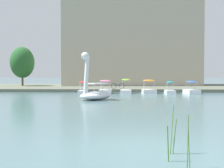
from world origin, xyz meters
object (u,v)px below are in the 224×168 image
pedal_boat_pink (105,90)px  tree_sapling_by_fence (22,62)px  pedal_boat_teal (170,90)px  pedal_boat_red (83,90)px  swan_boat (94,91)px  pedal_boat_orange (149,89)px  bicycle_parked (118,86)px  pedal_boat_lime (126,90)px  pedal_boat_blue (191,90)px

pedal_boat_pink → tree_sapling_by_fence: size_ratio=0.37×
pedal_boat_teal → pedal_boat_red: 9.59m
swan_boat → pedal_boat_pink: size_ratio=1.65×
pedal_boat_orange → pedal_boat_pink: 4.88m
pedal_boat_orange → tree_sapling_by_fence: size_ratio=0.36×
swan_boat → bicycle_parked: bearing=81.1°
pedal_boat_orange → pedal_boat_lime: pedal_boat_lime is taller
swan_boat → pedal_boat_blue: bearing=37.6°
pedal_boat_lime → pedal_boat_red: size_ratio=1.08×
pedal_boat_teal → pedal_boat_orange: (-2.24, 0.51, 0.04)m
swan_boat → pedal_boat_lime: (2.70, 7.97, -0.29)m
pedal_boat_lime → tree_sapling_by_fence: (-16.48, 12.10, 3.71)m
pedal_boat_teal → swan_boat: bearing=-134.9°
pedal_boat_teal → pedal_boat_orange: 2.30m
pedal_boat_teal → pedal_boat_pink: bearing=179.6°
swan_boat → pedal_boat_teal: 10.66m
pedal_boat_lime → pedal_boat_teal: bearing=-5.0°
swan_boat → tree_sapling_by_fence: (-13.78, 20.07, 3.41)m
pedal_boat_orange → bicycle_parked: bearing=139.5°
pedal_boat_lime → pedal_boat_orange: bearing=1.9°
pedal_boat_teal → pedal_boat_orange: pedal_boat_orange is taller
swan_boat → pedal_boat_lime: 8.42m
pedal_boat_lime → pedal_boat_red: 4.79m
pedal_boat_teal → bicycle_parked: (-5.78, 3.53, 0.32)m
swan_boat → pedal_boat_teal: (7.52, 7.55, -0.33)m
pedal_boat_pink → pedal_boat_teal: bearing=-0.4°
pedal_boat_lime → swan_boat: bearing=-108.7°
pedal_boat_pink → bicycle_parked: bearing=69.3°
pedal_boat_blue → pedal_boat_pink: bearing=-179.8°
pedal_boat_blue → bicycle_parked: size_ratio=1.44×
tree_sapling_by_fence → bicycle_parked: size_ratio=3.83×
swan_boat → pedal_boat_pink: bearing=86.8°
pedal_boat_orange → bicycle_parked: size_ratio=1.39×
pedal_boat_blue → pedal_boat_teal: 2.38m
pedal_boat_blue → tree_sapling_by_fence: (-23.68, 12.43, 3.74)m
pedal_boat_red → bicycle_parked: size_ratio=1.24×
swan_boat → pedal_boat_red: bearing=105.3°
swan_boat → pedal_boat_red: (-2.07, 7.57, -0.33)m
pedal_boat_lime → pedal_boat_pink: size_ratio=0.94×
pedal_boat_lime → bicycle_parked: pedal_boat_lime is taller
pedal_boat_pink → pedal_boat_red: pedal_boat_pink is taller
pedal_boat_orange → tree_sapling_by_fence: 22.82m
pedal_boat_blue → pedal_boat_teal: pedal_boat_blue is taller
pedal_boat_orange → pedal_boat_pink: (-4.86, -0.46, 0.01)m
pedal_boat_blue → pedal_boat_lime: (-7.20, 0.34, 0.03)m
bicycle_parked → pedal_boat_lime: bearing=-72.8°
pedal_boat_red → tree_sapling_by_fence: 17.53m
pedal_boat_teal → pedal_boat_pink: 7.10m
pedal_boat_lime → pedal_boat_pink: pedal_boat_lime is taller
pedal_boat_orange → tree_sapling_by_fence: tree_sapling_by_fence is taller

